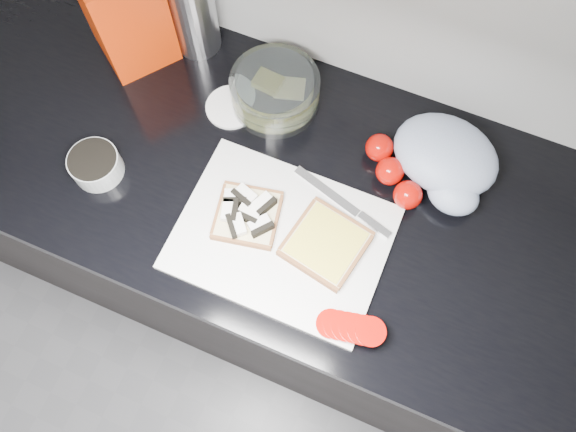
% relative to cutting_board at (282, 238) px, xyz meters
% --- Properties ---
extents(base_cabinet, '(3.50, 0.60, 0.86)m').
position_rel_cutting_board_xyz_m(base_cabinet, '(-0.14, 0.12, -0.48)').
color(base_cabinet, black).
rests_on(base_cabinet, ground).
extents(countertop, '(3.50, 0.64, 0.04)m').
position_rel_cutting_board_xyz_m(countertop, '(-0.14, 0.12, -0.03)').
color(countertop, black).
rests_on(countertop, base_cabinet).
extents(cutting_board, '(0.40, 0.30, 0.01)m').
position_rel_cutting_board_xyz_m(cutting_board, '(0.00, 0.00, 0.00)').
color(cutting_board, silver).
rests_on(cutting_board, countertop).
extents(bread_left, '(0.15, 0.15, 0.04)m').
position_rel_cutting_board_xyz_m(bread_left, '(-0.08, 0.01, 0.02)').
color(bread_left, beige).
rests_on(bread_left, cutting_board).
extents(bread_right, '(0.17, 0.17, 0.02)m').
position_rel_cutting_board_xyz_m(bread_right, '(0.08, 0.02, 0.02)').
color(bread_right, beige).
rests_on(bread_right, cutting_board).
extents(tomato_slices, '(0.14, 0.08, 0.03)m').
position_rel_cutting_board_xyz_m(tomato_slices, '(0.18, -0.11, 0.02)').
color(tomato_slices, '#B60B04').
rests_on(tomato_slices, cutting_board).
extents(knife, '(0.22, 0.08, 0.01)m').
position_rel_cutting_board_xyz_m(knife, '(0.11, 0.10, 0.01)').
color(knife, silver).
rests_on(knife, cutting_board).
extents(seed_tub, '(0.10, 0.10, 0.05)m').
position_rel_cutting_board_xyz_m(seed_tub, '(-0.40, -0.01, 0.02)').
color(seed_tub, '#A4A9AA').
rests_on(seed_tub, countertop).
extents(tub_lid, '(0.14, 0.14, 0.01)m').
position_rel_cutting_board_xyz_m(tub_lid, '(-0.22, 0.23, -0.00)').
color(tub_lid, white).
rests_on(tub_lid, countertop).
extents(glass_bowl, '(0.19, 0.19, 0.08)m').
position_rel_cutting_board_xyz_m(glass_bowl, '(-0.14, 0.28, 0.03)').
color(glass_bowl, silver).
rests_on(glass_bowl, countertop).
extents(bread_bag, '(0.21, 0.21, 0.25)m').
position_rel_cutting_board_xyz_m(bread_bag, '(-0.48, 0.29, 0.12)').
color(bread_bag, red).
rests_on(bread_bag, countertop).
extents(steel_canister, '(0.10, 0.10, 0.24)m').
position_rel_cutting_board_xyz_m(steel_canister, '(-0.36, 0.36, 0.11)').
color(steel_canister, '#B8B8BD').
rests_on(steel_canister, countertop).
extents(grocery_bag, '(0.24, 0.22, 0.09)m').
position_rel_cutting_board_xyz_m(grocery_bag, '(0.24, 0.26, 0.04)').
color(grocery_bag, '#A5AECB').
rests_on(grocery_bag, countertop).
extents(whole_tomatoes, '(0.14, 0.13, 0.06)m').
position_rel_cutting_board_xyz_m(whole_tomatoes, '(0.15, 0.21, 0.02)').
color(whole_tomatoes, '#B60B04').
rests_on(whole_tomatoes, countertop).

